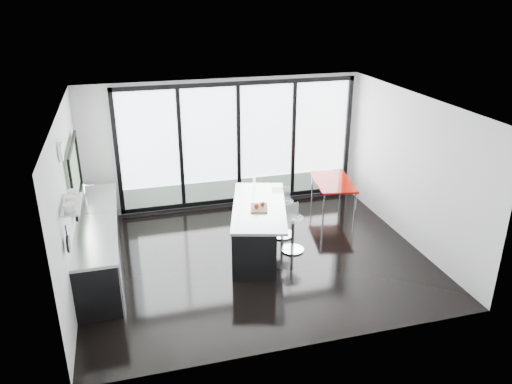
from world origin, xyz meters
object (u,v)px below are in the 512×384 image
object	(u,v)px
island	(255,227)
bar_stool_near	(293,234)
bar_stool_far	(283,218)
red_table	(332,196)

from	to	relation	value
island	bar_stool_near	distance (m)	0.70
bar_stool_near	island	bearing A→B (deg)	157.04
island	bar_stool_near	size ratio (longest dim) A/B	3.50
bar_stool_far	red_table	size ratio (longest dim) A/B	0.56
bar_stool_far	island	bearing A→B (deg)	-143.90
island	bar_stool_far	xyz separation A→B (m)	(0.67, 0.42, -0.09)
island	red_table	xyz separation A→B (m)	(2.06, 1.22, -0.11)
bar_stool_near	bar_stool_far	distance (m)	0.63
bar_stool_near	bar_stool_far	world-z (taller)	bar_stool_far
bar_stool_far	bar_stool_near	bearing A→B (deg)	-86.66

